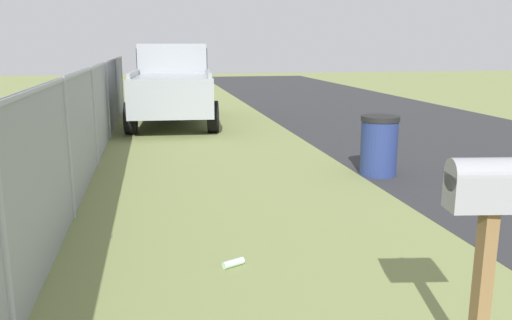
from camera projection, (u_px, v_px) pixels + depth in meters
name	position (u px, v px, depth m)	size (l,w,h in m)	color
mailbox	(491.00, 203.00, 3.11)	(0.28, 0.55, 1.41)	brown
pickup_truck	(173.00, 81.00, 13.94)	(5.13, 2.46, 2.09)	#93999E
trash_bin	(379.00, 145.00, 8.33)	(0.61, 0.61, 0.96)	navy
fence_section	(83.00, 125.00, 7.51)	(20.03, 0.07, 1.70)	#9EA3A8
litter_bottle_near_hydrant	(233.00, 263.00, 4.94)	(0.07, 0.07, 0.22)	#B2D8BF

